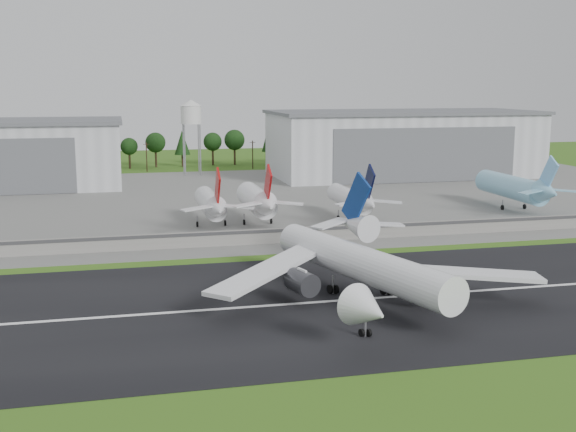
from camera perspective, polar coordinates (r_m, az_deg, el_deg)
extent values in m
plane|color=#2A5514|center=(110.19, 5.01, -8.25)|extent=(600.00, 600.00, 0.00)
cube|color=black|center=(119.24, 3.50, -6.75)|extent=(320.00, 60.00, 0.10)
cube|color=white|center=(119.23, 3.50, -6.73)|extent=(220.00, 1.00, 0.02)
cube|color=slate|center=(224.31, -4.60, 1.32)|extent=(320.00, 150.00, 0.10)
cube|color=gray|center=(161.07, -1.10, -1.60)|extent=(240.00, 0.50, 3.50)
cube|color=#38383A|center=(160.53, -1.08, -1.19)|extent=(240.00, 0.12, 0.70)
cube|color=silver|center=(286.29, 9.02, 5.58)|extent=(100.00, 45.00, 24.00)
cube|color=#595B60|center=(285.55, 9.10, 8.10)|extent=(102.00, 47.00, 1.20)
cube|color=#595B60|center=(265.71, 10.86, 4.75)|extent=(70.00, 0.30, 19.68)
cylinder|color=#99999E|center=(283.31, -8.15, 5.15)|extent=(0.50, 0.50, 20.00)
cylinder|color=#99999E|center=(289.84, -7.07, 5.29)|extent=(0.50, 0.50, 20.00)
cylinder|color=silver|center=(285.70, -7.67, 7.92)|extent=(8.00, 8.00, 7.00)
cone|color=silver|center=(285.55, -7.69, 8.86)|extent=(8.40, 8.40, 2.40)
cylinder|color=white|center=(119.04, 5.77, -3.74)|extent=(18.17, 43.82, 5.80)
cone|color=white|center=(95.01, 6.38, -7.41)|extent=(7.28, 7.41, 5.80)
cone|color=white|center=(144.64, 5.36, -0.73)|extent=(7.86, 10.20, 5.51)
cube|color=navy|center=(143.23, 5.41, 1.31)|extent=(3.21, 9.28, 11.13)
cube|color=white|center=(118.91, 13.07, -4.38)|extent=(28.52, 10.90, 2.65)
cylinder|color=#333338|center=(117.08, 10.49, -5.32)|extent=(5.22, 6.36, 3.80)
cube|color=white|center=(144.34, 7.36, -0.64)|extent=(9.07, 3.41, 0.98)
cube|color=white|center=(117.61, -1.54, -4.27)|extent=(23.77, 23.58, 2.65)
cylinder|color=#333338|center=(116.24, 1.12, -5.26)|extent=(5.22, 6.36, 3.80)
cube|color=white|center=(143.98, 3.38, -0.59)|extent=(9.22, 7.75, 0.98)
cube|color=#99999E|center=(116.38, 5.81, -6.37)|extent=(18.18, 31.61, 3.20)
cylinder|color=black|center=(123.22, 3.57, -5.80)|extent=(0.81, 1.55, 1.50)
cylinder|color=silver|center=(182.79, -6.19, 1.03)|extent=(5.37, 24.00, 5.37)
cone|color=silver|center=(167.46, -5.54, 0.53)|extent=(5.11, 7.00, 5.11)
cube|color=#9C0D0C|center=(167.20, -5.59, 2.18)|extent=(0.45, 8.59, 10.02)
cylinder|color=#99999E|center=(181.16, -7.18, -0.42)|extent=(0.32, 0.32, 3.00)
cylinder|color=#99999E|center=(182.01, -4.99, -0.33)|extent=(0.32, 0.32, 3.00)
cylinder|color=black|center=(181.30, -7.18, -0.64)|extent=(0.40, 1.40, 1.40)
cylinder|color=white|center=(184.52, -2.54, 1.29)|extent=(6.19, 24.00, 6.19)
cone|color=white|center=(169.35, -1.56, 0.83)|extent=(5.88, 7.00, 5.88)
cube|color=#9F0C0F|center=(169.11, -1.61, 2.46)|extent=(0.45, 8.59, 10.02)
cylinder|color=#99999E|center=(182.75, -3.49, -0.27)|extent=(0.32, 0.32, 3.00)
cylinder|color=#99999E|center=(184.04, -1.34, -0.18)|extent=(0.32, 0.32, 3.00)
cylinder|color=black|center=(182.88, -3.49, -0.48)|extent=(0.40, 1.40, 1.40)
cylinder|color=white|center=(190.75, 4.84, 1.39)|extent=(5.05, 24.00, 5.05)
cone|color=white|center=(176.12, 6.40, 0.95)|extent=(4.80, 7.00, 4.80)
cube|color=black|center=(175.87, 6.38, 2.51)|extent=(0.45, 8.59, 10.02)
cylinder|color=#99999E|center=(188.49, 4.00, 0.05)|extent=(0.32, 0.32, 3.00)
cylinder|color=#99999E|center=(190.66, 6.01, 0.14)|extent=(0.32, 0.32, 3.00)
cylinder|color=black|center=(188.62, 3.99, -0.16)|extent=(0.40, 1.40, 1.40)
cylinder|color=#85C7E7|center=(215.79, 17.20, 2.21)|extent=(6.59, 30.00, 6.59)
cone|color=#85C7E7|center=(200.10, 19.88, 1.74)|extent=(6.27, 7.00, 6.27)
cube|color=#7CC3FF|center=(199.90, 19.88, 3.12)|extent=(0.45, 8.59, 10.02)
cylinder|color=#99999E|center=(213.03, 16.59, 0.84)|extent=(0.32, 0.32, 3.00)
cylinder|color=#99999E|center=(216.58, 18.20, 0.90)|extent=(0.32, 0.32, 3.00)
cylinder|color=black|center=(213.14, 16.58, 0.65)|extent=(0.40, 1.40, 1.40)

